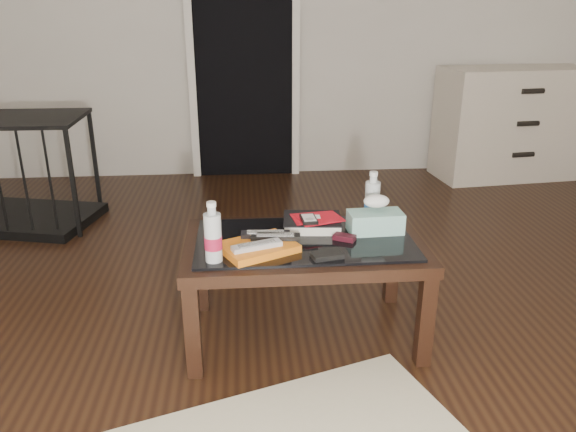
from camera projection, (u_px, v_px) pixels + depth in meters
name	position (u px, v px, depth m)	size (l,w,h in m)	color
ground	(341.00, 324.00, 2.58)	(5.00, 5.00, 0.00)	black
doorway	(243.00, 51.00, 4.48)	(0.90, 0.08, 2.07)	black
coffee_table	(304.00, 252.00, 2.37)	(1.00, 0.60, 0.46)	black
dresser	(512.00, 123.00, 4.64)	(1.25, 0.62, 0.90)	beige
pet_crate	(20.00, 190.00, 3.69)	(1.02, 0.79, 0.71)	black
magazines	(258.00, 247.00, 2.23)	(0.28, 0.21, 0.03)	orange
remote_silver	(257.00, 245.00, 2.18)	(0.20, 0.05, 0.02)	#AAAAAE
remote_black_front	(276.00, 236.00, 2.27)	(0.20, 0.05, 0.02)	black
remote_black_back	(266.00, 234.00, 2.29)	(0.20, 0.05, 0.02)	black
textbook	(312.00, 223.00, 2.45)	(0.25, 0.20, 0.05)	black
dvd_mailers	(314.00, 217.00, 2.44)	(0.19, 0.14, 0.01)	#B70C19
ipod	(309.00, 219.00, 2.40)	(0.06, 0.10, 0.02)	black
flip_phone	(345.00, 237.00, 2.33)	(0.09, 0.05, 0.02)	black
wallet	(327.00, 255.00, 2.17)	(0.12, 0.07, 0.02)	black
water_bottle_left	(213.00, 232.00, 2.11)	(0.07, 0.07, 0.24)	#B7BEC2
water_bottle_right	(372.00, 198.00, 2.48)	(0.07, 0.07, 0.24)	silver
tissue_box	(375.00, 222.00, 2.40)	(0.23, 0.12, 0.09)	teal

